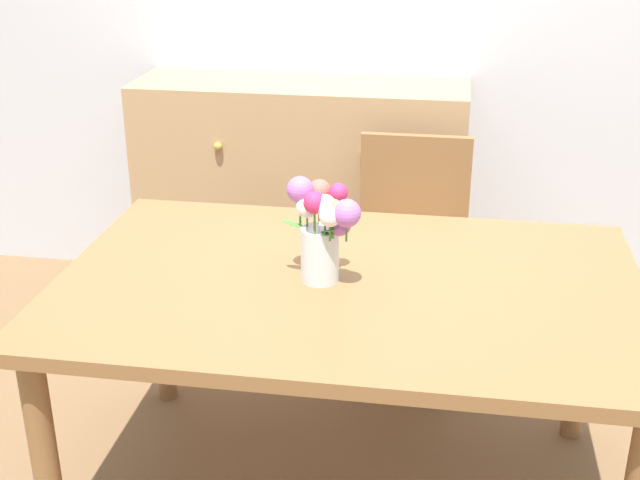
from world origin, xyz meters
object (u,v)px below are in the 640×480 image
object	(u,v)px
flower_vase	(322,225)
chair_far	(411,239)
dining_table	(348,307)
dresser	(301,195)

from	to	relation	value
flower_vase	chair_far	bearing A→B (deg)	77.15
dining_table	chair_far	xyz separation A→B (m)	(0.13, 0.87, -0.15)
dresser	flower_vase	distance (m)	1.44
dresser	chair_far	bearing A→B (deg)	-42.15
dining_table	flower_vase	world-z (taller)	flower_vase
dining_table	chair_far	size ratio (longest dim) A/B	1.80
dining_table	flower_vase	xyz separation A→B (m)	(-0.07, -0.02, 0.25)
dining_table	chair_far	bearing A→B (deg)	81.43
flower_vase	dresser	bearing A→B (deg)	102.86
chair_far	flower_vase	distance (m)	0.99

